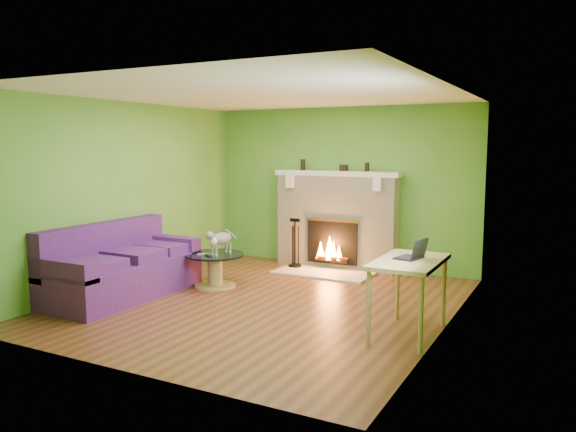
% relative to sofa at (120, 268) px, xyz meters
% --- Properties ---
extents(floor, '(5.00, 5.00, 0.00)m').
position_rel_sofa_xyz_m(floor, '(1.86, 0.63, -0.37)').
color(floor, '#542B18').
rests_on(floor, ground).
extents(ceiling, '(5.00, 5.00, 0.00)m').
position_rel_sofa_xyz_m(ceiling, '(1.86, 0.63, 2.23)').
color(ceiling, white).
rests_on(ceiling, wall_back).
extents(wall_back, '(5.00, 0.00, 5.00)m').
position_rel_sofa_xyz_m(wall_back, '(1.86, 3.13, 0.93)').
color(wall_back, '#48902F').
rests_on(wall_back, floor).
extents(wall_front, '(5.00, 0.00, 5.00)m').
position_rel_sofa_xyz_m(wall_front, '(1.86, -1.87, 0.93)').
color(wall_front, '#48902F').
rests_on(wall_front, floor).
extents(wall_left, '(0.00, 5.00, 5.00)m').
position_rel_sofa_xyz_m(wall_left, '(-0.39, 0.63, 0.93)').
color(wall_left, '#48902F').
rests_on(wall_left, floor).
extents(wall_right, '(0.00, 5.00, 5.00)m').
position_rel_sofa_xyz_m(wall_right, '(4.11, 0.63, 0.93)').
color(wall_right, '#48902F').
rests_on(wall_right, floor).
extents(window_frame, '(0.00, 1.20, 1.20)m').
position_rel_sofa_xyz_m(window_frame, '(4.10, -0.27, 1.18)').
color(window_frame, silver).
rests_on(window_frame, wall_right).
extents(window_pane, '(0.00, 1.06, 1.06)m').
position_rel_sofa_xyz_m(window_pane, '(4.09, -0.27, 1.18)').
color(window_pane, white).
rests_on(window_pane, wall_right).
extents(fireplace, '(2.10, 0.46, 1.58)m').
position_rel_sofa_xyz_m(fireplace, '(1.86, 2.94, 0.40)').
color(fireplace, beige).
rests_on(fireplace, floor).
extents(hearth, '(1.50, 0.75, 0.03)m').
position_rel_sofa_xyz_m(hearth, '(1.86, 2.43, -0.36)').
color(hearth, beige).
rests_on(hearth, floor).
extents(mantel, '(2.10, 0.28, 0.08)m').
position_rel_sofa_xyz_m(mantel, '(1.86, 2.92, 1.17)').
color(mantel, silver).
rests_on(mantel, fireplace).
extents(sofa, '(0.97, 2.14, 0.96)m').
position_rel_sofa_xyz_m(sofa, '(0.00, 0.00, 0.00)').
color(sofa, '#45185D').
rests_on(sofa, floor).
extents(coffee_table, '(0.83, 0.83, 0.47)m').
position_rel_sofa_xyz_m(coffee_table, '(0.83, 0.99, -0.10)').
color(coffee_table, '#D3B672').
rests_on(coffee_table, floor).
extents(desk, '(0.63, 1.09, 0.81)m').
position_rel_sofa_xyz_m(desk, '(3.81, 0.24, 0.34)').
color(desk, '#D3B672').
rests_on(desk, floor).
extents(cat, '(0.28, 0.59, 0.36)m').
position_rel_sofa_xyz_m(cat, '(0.91, 1.04, 0.27)').
color(cat, slate).
rests_on(cat, coffee_table).
extents(remote_silver, '(0.17, 0.13, 0.02)m').
position_rel_sofa_xyz_m(remote_silver, '(0.73, 0.87, 0.11)').
color(remote_silver, gray).
rests_on(remote_silver, coffee_table).
extents(remote_black, '(0.16, 0.12, 0.02)m').
position_rel_sofa_xyz_m(remote_black, '(0.85, 0.81, 0.11)').
color(remote_black, black).
rests_on(remote_black, coffee_table).
extents(laptop, '(0.31, 0.34, 0.22)m').
position_rel_sofa_xyz_m(laptop, '(3.79, 0.29, 0.54)').
color(laptop, black).
rests_on(laptop, desk).
extents(fire_tools, '(0.21, 0.21, 0.79)m').
position_rel_sofa_xyz_m(fire_tools, '(1.28, 2.58, 0.05)').
color(fire_tools, black).
rests_on(fire_tools, hearth).
extents(mantel_vase_left, '(0.08, 0.08, 0.18)m').
position_rel_sofa_xyz_m(mantel_vase_left, '(1.24, 2.95, 1.30)').
color(mantel_vase_left, black).
rests_on(mantel_vase_left, mantel).
extents(mantel_vase_right, '(0.07, 0.07, 0.14)m').
position_rel_sofa_xyz_m(mantel_vase_right, '(2.36, 2.95, 1.28)').
color(mantel_vase_right, black).
rests_on(mantel_vase_right, mantel).
extents(mantel_box, '(0.12, 0.08, 0.10)m').
position_rel_sofa_xyz_m(mantel_box, '(1.97, 2.95, 1.26)').
color(mantel_box, black).
rests_on(mantel_box, mantel).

